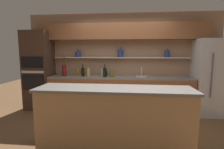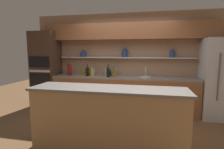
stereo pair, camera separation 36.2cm
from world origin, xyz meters
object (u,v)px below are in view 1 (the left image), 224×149
at_px(bottle_spirit_5, 102,72).
at_px(bottle_spirit_7, 111,72).
at_px(oven_tower, 39,70).
at_px(bottle_oil_6, 112,74).
at_px(refrigerator, 210,77).
at_px(bottle_sauce_9, 107,73).
at_px(bottle_oil_4, 78,72).
at_px(flower_vase, 64,69).
at_px(sink_fixture, 142,76).
at_px(bottle_spirit_2, 103,72).
at_px(bottle_wine_0, 83,72).
at_px(bottle_spirit_3, 88,72).
at_px(bottle_wine_8, 105,72).
at_px(bottle_sauce_10, 84,72).
at_px(bottle_spirit_1, 89,72).

xyz_separation_m(bottle_spirit_5, bottle_spirit_7, (0.25, 0.04, 0.02)).
bearing_deg(oven_tower, bottle_oil_6, -4.42).
bearing_deg(bottle_spirit_7, refrigerator, -3.36).
distance_m(oven_tower, bottle_sauce_9, 1.87).
bearing_deg(refrigerator, oven_tower, 179.53).
bearing_deg(bottle_oil_4, refrigerator, -3.34).
xyz_separation_m(bottle_oil_6, bottle_spirit_7, (-0.04, 0.27, 0.02)).
bearing_deg(oven_tower, flower_vase, -1.03).
bearing_deg(sink_fixture, bottle_spirit_2, 170.52).
bearing_deg(flower_vase, bottle_wine_0, -0.80).
xyz_separation_m(bottle_oil_4, bottle_oil_6, (0.99, -0.32, 0.00)).
relative_size(refrigerator, bottle_spirit_3, 6.83).
distance_m(bottle_spirit_5, bottle_spirit_7, 0.25).
height_order(flower_vase, bottle_spirit_2, flower_vase).
bearing_deg(bottle_sauce_9, bottle_wine_8, -93.97).
relative_size(sink_fixture, bottle_sauce_10, 1.60).
distance_m(oven_tower, bottle_spirit_5, 1.74).
bearing_deg(bottle_spirit_3, bottle_wine_8, -9.90).
bearing_deg(flower_vase, bottle_oil_4, 29.05).
height_order(oven_tower, bottle_spirit_5, oven_tower).
height_order(bottle_spirit_1, bottle_wine_8, bottle_wine_8).
bearing_deg(sink_fixture, bottle_sauce_9, 176.19).
height_order(bottle_oil_4, bottle_sauce_10, bottle_oil_4).
xyz_separation_m(oven_tower, bottle_spirit_7, (1.99, 0.11, -0.02)).
distance_m(flower_vase, bottle_spirit_1, 0.68).
height_order(oven_tower, bottle_sauce_10, oven_tower).
bearing_deg(bottle_spirit_2, bottle_oil_4, -178.22).
bearing_deg(refrigerator, bottle_wine_8, -177.47).
bearing_deg(bottle_spirit_2, bottle_sauce_9, -44.79).
bearing_deg(bottle_wine_8, flower_vase, 172.95).
bearing_deg(bottle_wine_8, bottle_spirit_5, 117.44).
xyz_separation_m(bottle_spirit_5, bottle_sauce_9, (0.13, 0.01, -0.03)).
distance_m(bottle_spirit_3, bottle_spirit_5, 0.37).
xyz_separation_m(bottle_spirit_3, bottle_oil_4, (-0.36, 0.24, -0.03)).
height_order(flower_vase, bottle_wine_8, flower_vase).
xyz_separation_m(bottle_spirit_2, bottle_spirit_3, (-0.36, -0.26, 0.02)).
xyz_separation_m(bottle_oil_4, bottle_wine_8, (0.81, -0.32, 0.03)).
xyz_separation_m(refrigerator, bottle_spirit_7, (-2.49, 0.15, 0.10)).
height_order(oven_tower, bottle_spirit_3, oven_tower).
distance_m(bottle_spirit_3, bottle_wine_8, 0.46).
relative_size(sink_fixture, bottle_spirit_1, 1.29).
distance_m(bottle_spirit_2, bottle_oil_6, 0.44).
bearing_deg(bottle_oil_6, bottle_sauce_9, 124.69).
bearing_deg(bottle_spirit_5, bottle_wine_0, -170.04).
relative_size(bottle_spirit_3, bottle_oil_6, 1.17).
xyz_separation_m(refrigerator, sink_fixture, (-1.68, 0.05, 0.01)).
xyz_separation_m(flower_vase, bottle_sauce_10, (0.50, 0.20, -0.10)).
xyz_separation_m(bottle_spirit_1, bottle_spirit_7, (0.59, -0.00, 0.02)).
distance_m(bottle_spirit_7, bottle_sauce_10, 0.76).
bearing_deg(bottle_sauce_10, bottle_spirit_2, 0.39).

